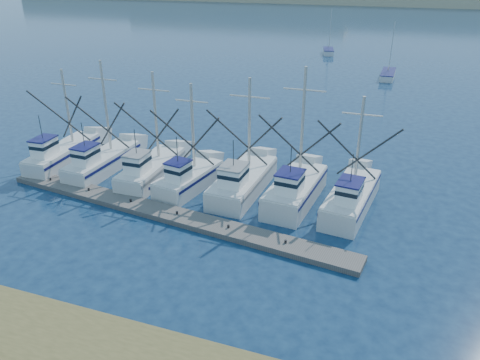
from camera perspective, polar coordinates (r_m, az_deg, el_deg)
name	(u,v)px	position (r m, az deg, el deg)	size (l,w,h in m)	color
ground	(248,299)	(25.34, 1.02, -14.34)	(500.00, 500.00, 0.00)	#0D203B
floating_dock	(165,213)	(33.04, -9.10, -4.01)	(27.68, 1.85, 0.37)	#58534F
trawler_fleet	(199,176)	(36.38, -5.05, 0.46)	(27.63, 8.45, 9.68)	silver
sailboat_near	(388,75)	(75.80, 17.58, 12.14)	(1.94, 6.85, 8.10)	silver
sailboat_far	(328,51)	(93.50, 10.72, 15.15)	(2.81, 5.36, 8.10)	silver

